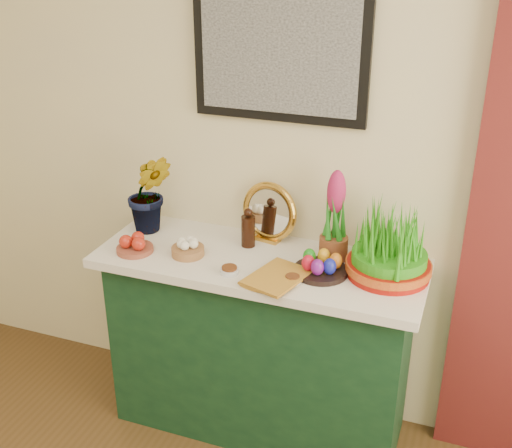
{
  "coord_description": "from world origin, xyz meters",
  "views": [
    {
      "loc": [
        0.82,
        -0.26,
        2.16
      ],
      "look_at": [
        -0.0,
        1.95,
        1.07
      ],
      "focal_mm": 45.0,
      "sensor_mm": 36.0,
      "label": 1
    }
  ],
  "objects": [
    {
      "name": "apple_bowl",
      "position": [
        -0.53,
        1.87,
        0.92
      ],
      "size": [
        0.17,
        0.17,
        0.08
      ],
      "color": "brown",
      "rests_on": "tablecloth"
    },
    {
      "name": "hyacinth_green",
      "position": [
        -0.56,
        2.09,
        1.14
      ],
      "size": [
        0.31,
        0.29,
        0.49
      ],
      "primitive_type": "imported",
      "rotation": [
        0.0,
        0.0,
        0.43
      ],
      "color": "#237F1E",
      "rests_on": "tablecloth"
    },
    {
      "name": "hyacinth_pink",
      "position": [
        0.29,
        2.11,
        1.07
      ],
      "size": [
        0.12,
        0.12,
        0.4
      ],
      "color": "brown",
      "rests_on": "tablecloth"
    },
    {
      "name": "wheatgrass_sabzeh",
      "position": [
        0.53,
        2.04,
        1.01
      ],
      "size": [
        0.34,
        0.34,
        0.28
      ],
      "color": "#970F08",
      "rests_on": "tablecloth"
    },
    {
      "name": "book",
      "position": [
        0.04,
        1.87,
        0.91
      ],
      "size": [
        0.24,
        0.3,
        0.03
      ],
      "primitive_type": "imported",
      "rotation": [
        0.0,
        0.0,
        -0.3
      ],
      "color": "#B07A25",
      "rests_on": "tablecloth"
    },
    {
      "name": "vinegar_cruet",
      "position": [
        -0.09,
        2.1,
        0.97
      ],
      "size": [
        0.06,
        0.06,
        0.18
      ],
      "color": "black",
      "rests_on": "tablecloth"
    },
    {
      "name": "garlic_basket",
      "position": [
        -0.3,
        1.92,
        0.92
      ],
      "size": [
        0.15,
        0.15,
        0.08
      ],
      "color": "#AB7645",
      "rests_on": "tablecloth"
    },
    {
      "name": "mirror",
      "position": [
        -0.02,
        2.19,
        1.02
      ],
      "size": [
        0.28,
        0.11,
        0.27
      ],
      "color": "gold",
      "rests_on": "tablecloth"
    },
    {
      "name": "sideboard",
      "position": [
        -0.0,
        2.0,
        0.42
      ],
      "size": [
        1.3,
        0.45,
        0.85
      ],
      "primitive_type": "cube",
      "color": "#163D1F",
      "rests_on": "ground"
    },
    {
      "name": "spice_dish_left",
      "position": [
        -0.07,
        1.84,
        0.9
      ],
      "size": [
        0.08,
        0.08,
        0.03
      ],
      "color": "silver",
      "rests_on": "tablecloth"
    },
    {
      "name": "spice_dish_right",
      "position": [
        0.19,
        1.86,
        0.9
      ],
      "size": [
        0.07,
        0.07,
        0.03
      ],
      "color": "silver",
      "rests_on": "tablecloth"
    },
    {
      "name": "tablecloth",
      "position": [
        -0.0,
        2.0,
        0.87
      ],
      "size": [
        1.4,
        0.55,
        0.04
      ],
      "primitive_type": "cube",
      "color": "silver",
      "rests_on": "sideboard"
    },
    {
      "name": "egg_plate",
      "position": [
        0.28,
        1.96,
        0.92
      ],
      "size": [
        0.27,
        0.27,
        0.09
      ],
      "color": "black",
      "rests_on": "tablecloth"
    }
  ]
}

